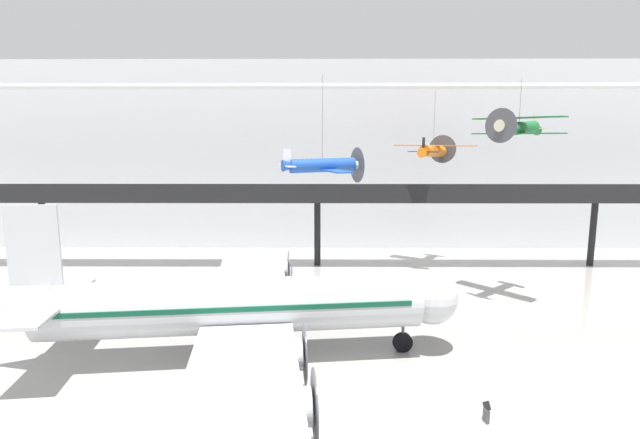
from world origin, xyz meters
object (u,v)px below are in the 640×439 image
object	(u,v)px
suspended_plane_green_biplane	(519,128)
info_sign_pedestal	(486,414)
suspended_plane_orange_highwing	(433,150)
airliner_silver_main	(232,307)
suspended_plane_blue_trainer	(323,166)

from	to	relation	value
suspended_plane_green_biplane	info_sign_pedestal	world-z (taller)	suspended_plane_green_biplane
suspended_plane_orange_highwing	airliner_silver_main	bearing A→B (deg)	173.35
suspended_plane_blue_trainer	suspended_plane_green_biplane	xyz separation A→B (m)	(15.98, 3.60, 2.88)
airliner_silver_main	suspended_plane_blue_trainer	distance (m)	12.85
suspended_plane_blue_trainer	suspended_plane_orange_highwing	bearing A→B (deg)	32.48
airliner_silver_main	suspended_plane_blue_trainer	bearing A→B (deg)	47.74
suspended_plane_green_biplane	suspended_plane_orange_highwing	size ratio (longest dim) A/B	0.80
suspended_plane_blue_trainer	suspended_plane_orange_highwing	xyz separation A→B (m)	(11.59, 15.02, 0.74)
suspended_plane_blue_trainer	suspended_plane_green_biplane	world-z (taller)	suspended_plane_green_biplane
airliner_silver_main	suspended_plane_blue_trainer	xyz separation A→B (m)	(5.66, 7.93, 8.38)
suspended_plane_green_biplane	suspended_plane_orange_highwing	distance (m)	12.42
suspended_plane_blue_trainer	suspended_plane_orange_highwing	world-z (taller)	suspended_plane_orange_highwing
suspended_plane_blue_trainer	suspended_plane_orange_highwing	distance (m)	18.99
airliner_silver_main	info_sign_pedestal	xyz separation A→B (m)	(13.84, -6.99, -3.08)
suspended_plane_blue_trainer	info_sign_pedestal	size ratio (longest dim) A/B	6.49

